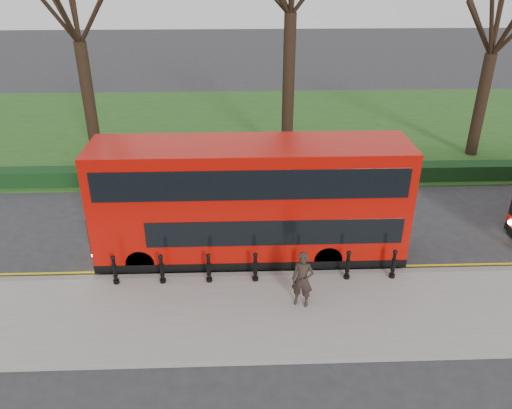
{
  "coord_description": "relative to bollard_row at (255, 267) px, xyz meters",
  "views": [
    {
      "loc": [
        -0.54,
        -14.85,
        9.79
      ],
      "look_at": [
        0.02,
        0.5,
        2.0
      ],
      "focal_mm": 35.0,
      "sensor_mm": 36.0,
      "label": 1
    }
  ],
  "objects": [
    {
      "name": "ground",
      "position": [
        0.07,
        1.35,
        -0.65
      ],
      "size": [
        120.0,
        120.0,
        0.0
      ],
      "primitive_type": "plane",
      "color": "#28282B",
      "rests_on": "ground"
    },
    {
      "name": "pavement",
      "position": [
        0.07,
        -1.65,
        -0.58
      ],
      "size": [
        60.0,
        4.0,
        0.15
      ],
      "primitive_type": "cube",
      "color": "gray",
      "rests_on": "ground"
    },
    {
      "name": "kerb",
      "position": [
        0.07,
        0.35,
        -0.58
      ],
      "size": [
        60.0,
        0.25,
        0.16
      ],
      "primitive_type": "cube",
      "color": "slate",
      "rests_on": "ground"
    },
    {
      "name": "grass_verge",
      "position": [
        0.07,
        16.35,
        -0.62
      ],
      "size": [
        60.0,
        18.0,
        0.06
      ],
      "primitive_type": "cube",
      "color": "#224818",
      "rests_on": "ground"
    },
    {
      "name": "hedge",
      "position": [
        0.07,
        8.15,
        -0.25
      ],
      "size": [
        60.0,
        0.9,
        0.8
      ],
      "primitive_type": "cube",
      "color": "black",
      "rests_on": "ground"
    },
    {
      "name": "yellow_line_outer",
      "position": [
        0.07,
        0.65,
        -0.64
      ],
      "size": [
        60.0,
        0.1,
        0.01
      ],
      "primitive_type": "cube",
      "color": "yellow",
      "rests_on": "ground"
    },
    {
      "name": "yellow_line_inner",
      "position": [
        0.07,
        0.85,
        -0.64
      ],
      "size": [
        60.0,
        0.1,
        0.01
      ],
      "primitive_type": "cube",
      "color": "yellow",
      "rests_on": "ground"
    },
    {
      "name": "tree_right",
      "position": [
        12.07,
        11.35,
        6.38
      ],
      "size": [
        6.2,
        6.2,
        9.69
      ],
      "color": "black",
      "rests_on": "ground"
    },
    {
      "name": "bollard_row",
      "position": [
        0.0,
        0.0,
        0.0
      ],
      "size": [
        9.22,
        0.15,
        1.0
      ],
      "color": "black",
      "rests_on": "pavement"
    },
    {
      "name": "bus_lead",
      "position": [
        -0.11,
        1.78,
        1.48
      ],
      "size": [
        10.63,
        2.44,
        4.23
      ],
      "color": "#A90B04",
      "rests_on": "ground"
    },
    {
      "name": "pedestrian",
      "position": [
        1.37,
        -1.3,
        0.41
      ],
      "size": [
        0.77,
        0.63,
        1.81
      ],
      "primitive_type": "imported",
      "rotation": [
        0.0,
        0.0,
        -0.35
      ],
      "color": "black",
      "rests_on": "pavement"
    }
  ]
}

